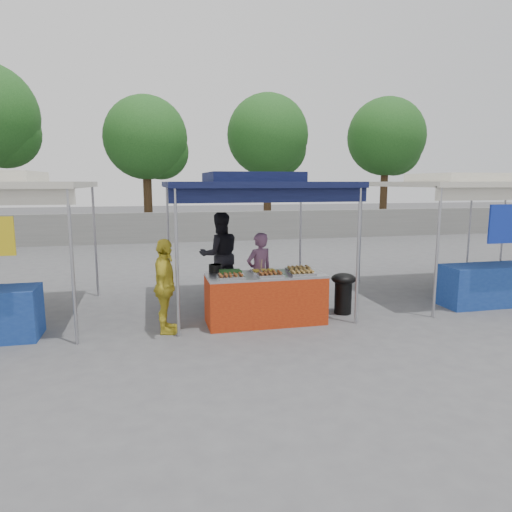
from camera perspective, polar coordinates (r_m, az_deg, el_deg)
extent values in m
plane|color=#4E4E50|center=(8.04, 0.99, -8.08)|extent=(80.00, 80.00, 0.00)
cube|color=slate|center=(18.63, -7.36, 3.64)|extent=(40.00, 0.25, 1.20)
cylinder|color=#A3A3AA|center=(7.06, -9.85, -1.04)|extent=(0.05, 0.05, 2.30)
cylinder|color=#A3A3AA|center=(7.83, 12.64, -0.13)|extent=(0.05, 0.05, 2.30)
cylinder|color=#A3A3AA|center=(10.03, -10.90, 1.95)|extent=(0.05, 0.05, 2.30)
cylinder|color=#A3A3AA|center=(10.58, 5.56, 2.44)|extent=(0.05, 0.05, 2.30)
cube|color=#0E1338|center=(8.65, -0.61, 8.95)|extent=(3.20, 3.20, 0.10)
cube|color=#0E1338|center=(8.65, -0.62, 9.81)|extent=(1.65, 1.65, 0.18)
cube|color=#0E1338|center=(7.20, 2.02, 7.69)|extent=(3.20, 0.04, 0.25)
cylinder|color=#A3A3AA|center=(7.14, -21.95, -1.47)|extent=(0.05, 0.05, 2.30)
cylinder|color=#A3A3AA|center=(10.08, -19.45, 1.62)|extent=(0.05, 0.05, 2.30)
cylinder|color=#A3A3AA|center=(8.58, 21.69, 0.25)|extent=(0.05, 0.05, 2.30)
cylinder|color=#A3A3AA|center=(11.15, 12.89, 2.60)|extent=(0.05, 0.05, 2.30)
cylinder|color=#A3A3AA|center=(12.75, 25.10, 2.77)|extent=(0.05, 0.05, 2.30)
cube|color=beige|center=(10.59, 24.15, 8.20)|extent=(3.20, 3.20, 0.10)
cube|color=beige|center=(10.59, 24.20, 8.91)|extent=(1.65, 1.65, 0.18)
cube|color=navy|center=(10.01, 26.87, -3.26)|extent=(1.80, 0.70, 0.80)
cylinder|color=#A3A3AA|center=(13.40, 28.47, 2.79)|extent=(0.05, 0.05, 2.30)
sphere|color=#20511B|center=(21.27, -28.98, 13.33)|extent=(2.80, 2.80, 2.80)
cylinder|color=#382615|center=(20.05, -13.38, 7.56)|extent=(0.36, 0.36, 3.79)
sphere|color=#20511B|center=(20.13, -13.64, 14.19)|extent=(3.46, 3.46, 3.46)
sphere|color=#20511B|center=(20.29, -11.84, 12.68)|extent=(2.38, 2.38, 2.38)
cylinder|color=#382615|center=(21.39, 1.44, 8.25)|extent=(0.36, 0.36, 4.05)
sphere|color=#20511B|center=(21.49, 1.46, 14.90)|extent=(3.70, 3.70, 3.70)
sphere|color=#20511B|center=(21.80, 2.89, 13.29)|extent=(2.55, 2.55, 2.55)
cylinder|color=#382615|center=(23.66, 15.69, 8.07)|extent=(0.36, 0.36, 4.10)
sphere|color=#20511B|center=(23.75, 15.96, 14.16)|extent=(3.75, 3.75, 3.75)
sphere|color=#20511B|center=(24.17, 16.94, 12.63)|extent=(2.58, 2.58, 2.58)
cube|color=#A92C0F|center=(7.84, 1.18, -5.46)|extent=(2.00, 0.80, 0.81)
cube|color=#A3A3AA|center=(7.74, 1.19, -2.42)|extent=(2.00, 0.80, 0.04)
cube|color=#AEAEB2|center=(7.37, -3.18, -2.67)|extent=(0.42, 0.30, 0.05)
cube|color=brown|center=(7.36, -3.18, -2.39)|extent=(0.35, 0.25, 0.02)
cube|color=#AEAEB2|center=(7.52, 1.76, -2.41)|extent=(0.42, 0.30, 0.05)
cube|color=brown|center=(7.52, 1.76, -2.14)|extent=(0.35, 0.25, 0.02)
cube|color=#AEAEB2|center=(7.68, 5.77, -2.21)|extent=(0.42, 0.30, 0.05)
cube|color=olive|center=(7.67, 5.77, -1.94)|extent=(0.35, 0.25, 0.02)
cube|color=#AEAEB2|center=(7.70, -3.23, -2.15)|extent=(0.42, 0.30, 0.05)
cube|color=#1F4C1A|center=(7.69, -3.23, -1.88)|extent=(0.35, 0.25, 0.02)
cube|color=#AEAEB2|center=(7.79, 0.99, -2.01)|extent=(0.42, 0.30, 0.05)
cube|color=#B99120|center=(7.78, 0.99, -1.74)|extent=(0.35, 0.25, 0.02)
cube|color=#AEAEB2|center=(8.01, 5.38, -1.74)|extent=(0.42, 0.30, 0.05)
cube|color=olive|center=(8.00, 5.39, -1.47)|extent=(0.35, 0.25, 0.02)
cylinder|color=black|center=(7.92, -5.10, -1.55)|extent=(0.23, 0.23, 0.13)
cylinder|color=#A3A3AA|center=(7.59, 0.61, -2.17)|extent=(0.07, 0.07, 0.09)
cylinder|color=black|center=(8.54, 10.82, -5.09)|extent=(0.31, 0.31, 0.61)
ellipsoid|color=black|center=(8.46, 10.90, -2.77)|extent=(0.45, 0.45, 0.20)
cube|color=navy|center=(8.45, -3.02, -6.26)|extent=(0.46, 0.32, 0.27)
cube|color=navy|center=(8.70, 1.45, -5.60)|extent=(0.56, 0.39, 0.33)
cube|color=navy|center=(8.62, 1.46, -3.46)|extent=(0.55, 0.39, 0.33)
imported|color=#784C6C|center=(8.46, 0.42, -2.05)|extent=(0.63, 0.52, 1.48)
imported|color=black|center=(9.54, -4.54, 0.13)|extent=(0.92, 0.75, 1.78)
imported|color=gold|center=(7.37, -11.31, -3.75)|extent=(0.51, 0.94, 1.52)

